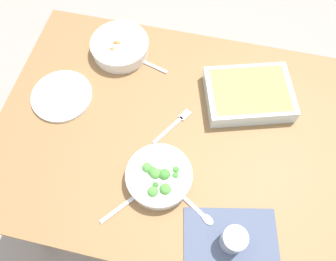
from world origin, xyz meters
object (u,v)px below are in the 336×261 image
at_px(spoon_by_stew, 141,60).
at_px(spoon_spare, 197,210).
at_px(baking_dish, 249,94).
at_px(drink_cup, 233,240).
at_px(stew_bowl, 120,46).
at_px(side_plate, 62,96).
at_px(fork_on_table, 175,124).
at_px(spoon_by_broccoli, 131,200).
at_px(broccoli_bowl, 159,176).

height_order(spoon_by_stew, spoon_spare, same).
bearing_deg(baking_dish, drink_cup, 91.40).
distance_m(stew_bowl, side_plate, 0.29).
distance_m(side_plate, fork_on_table, 0.43).
bearing_deg(spoon_by_stew, spoon_by_broccoli, 101.27).
height_order(stew_bowl, drink_cup, drink_cup).
bearing_deg(baking_dish, spoon_by_broccoli, 55.48).
relative_size(baking_dish, side_plate, 1.60).
height_order(stew_bowl, baking_dish, same).
height_order(spoon_by_stew, spoon_by_broccoli, same).
distance_m(drink_cup, fork_on_table, 0.43).
bearing_deg(drink_cup, spoon_by_stew, -53.88).
bearing_deg(spoon_by_stew, side_plate, 42.37).
bearing_deg(baking_dish, spoon_by_stew, -10.90).
bearing_deg(stew_bowl, spoon_by_stew, 163.34).
xyz_separation_m(spoon_by_stew, fork_on_table, (-0.18, 0.24, -0.00)).
distance_m(baking_dish, spoon_by_broccoli, 0.55).
distance_m(stew_bowl, baking_dish, 0.52).
xyz_separation_m(stew_bowl, spoon_by_stew, (-0.09, 0.03, -0.03)).
xyz_separation_m(baking_dish, drink_cup, (-0.01, 0.51, 0.00)).
bearing_deg(spoon_by_stew, stew_bowl, -16.66).
relative_size(spoon_by_stew, fork_on_table, 1.09).
height_order(broccoli_bowl, spoon_by_stew, broccoli_bowl).
bearing_deg(spoon_by_broccoli, broccoli_bowl, -129.69).
bearing_deg(fork_on_table, spoon_spare, 115.50).
xyz_separation_m(broccoli_bowl, drink_cup, (-0.25, 0.14, 0.01)).
height_order(side_plate, spoon_spare, side_plate).
xyz_separation_m(baking_dish, spoon_by_stew, (0.42, -0.08, -0.03)).
height_order(baking_dish, side_plate, baking_dish).
bearing_deg(spoon_by_broccoli, drink_cup, 170.17).
bearing_deg(side_plate, spoon_by_broccoli, 138.04).
xyz_separation_m(stew_bowl, baking_dish, (-0.51, 0.11, 0.00)).
xyz_separation_m(stew_bowl, broccoli_bowl, (-0.27, 0.47, -0.00)).
relative_size(drink_cup, fork_on_table, 0.53).
bearing_deg(spoon_spare, drink_cup, 148.55).
height_order(broccoli_bowl, baking_dish, broccoli_bowl).
height_order(spoon_by_broccoli, spoon_spare, same).
bearing_deg(side_plate, baking_dish, -168.02).
bearing_deg(drink_cup, side_plate, -28.78).
xyz_separation_m(stew_bowl, spoon_spare, (-0.41, 0.55, -0.03)).
bearing_deg(broccoli_bowl, drink_cup, 150.83).
bearing_deg(stew_bowl, spoon_by_broccoli, 109.40).
height_order(baking_dish, spoon_spare, baking_dish).
distance_m(spoon_by_stew, fork_on_table, 0.30).
relative_size(drink_cup, spoon_spare, 0.53).
distance_m(baking_dish, fork_on_table, 0.29).
bearing_deg(side_plate, spoon_by_stew, -137.63).
relative_size(side_plate, spoon_by_stew, 1.27).
distance_m(broccoli_bowl, spoon_spare, 0.16).
distance_m(broccoli_bowl, baking_dish, 0.44).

